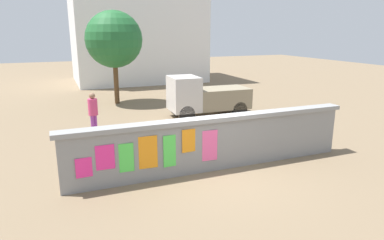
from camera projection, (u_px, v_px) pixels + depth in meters
The scene contains 9 objects.
ground at pixel (144, 110), 16.97m from camera, with size 60.00×60.00×0.00m, color #7A664C.
poster_wall at pixel (215, 142), 9.59m from camera, with size 8.40×0.42×1.52m.
auto_rickshaw_truck at pixel (205, 97), 15.50m from camera, with size 3.66×1.64×1.85m.
motorcycle at pixel (277, 127), 12.22m from camera, with size 1.87×0.69×0.87m.
bicycle_near at pixel (225, 140), 11.14m from camera, with size 1.71×0.44×0.95m.
bicycle_far at pixel (161, 145), 10.70m from camera, with size 1.65×0.61×0.95m.
person_walking at pixel (93, 110), 12.55m from camera, with size 0.48×0.48×1.62m.
tree_roadside at pixel (114, 40), 17.66m from camera, with size 2.90×2.90×4.79m.
building_background at pixel (136, 28), 26.12m from camera, with size 9.58×6.84×7.81m.
Camera 1 is at (-4.02, -8.22, 3.81)m, focal length 32.38 mm.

